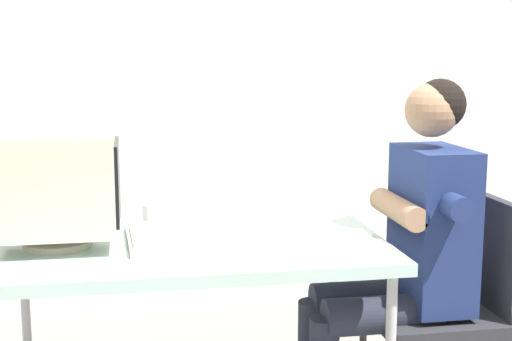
% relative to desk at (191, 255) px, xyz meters
% --- Properties ---
extents(wall_back, '(8.00, 0.10, 3.00)m').
position_rel_desk_xyz_m(wall_back, '(0.30, 1.40, 0.80)').
color(wall_back, silver).
rests_on(wall_back, ground_plane).
extents(desk, '(1.38, 0.80, 0.75)m').
position_rel_desk_xyz_m(desk, '(0.00, 0.00, 0.00)').
color(desk, '#B7B7BC').
rests_on(desk, ground_plane).
extents(crt_monitor, '(0.42, 0.38, 0.39)m').
position_rel_desk_xyz_m(crt_monitor, '(-0.46, 0.03, 0.27)').
color(crt_monitor, beige).
rests_on(crt_monitor, desk).
extents(keyboard, '(0.18, 0.41, 0.03)m').
position_rel_desk_xyz_m(keyboard, '(-0.14, 0.02, 0.06)').
color(keyboard, silver).
rests_on(keyboard, desk).
extents(office_chair, '(0.48, 0.48, 0.87)m').
position_rel_desk_xyz_m(office_chair, '(1.00, 0.00, -0.22)').
color(office_chair, '#4C4C51').
rests_on(office_chair, ground_plane).
extents(person_seated, '(0.73, 0.58, 1.32)m').
position_rel_desk_xyz_m(person_seated, '(0.81, 0.00, 0.01)').
color(person_seated, navy).
rests_on(person_seated, ground_plane).
extents(desk_mug, '(0.08, 0.09, 0.09)m').
position_rel_desk_xyz_m(desk_mug, '(-0.13, 0.27, 0.09)').
color(desk_mug, white).
rests_on(desk_mug, desk).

